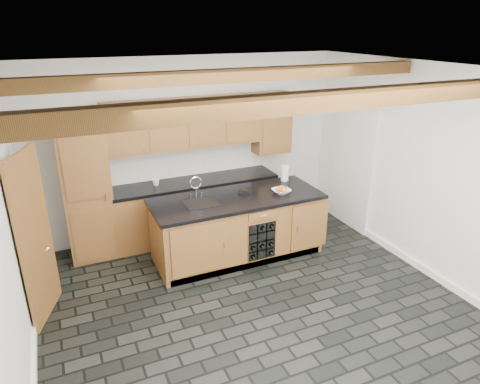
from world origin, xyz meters
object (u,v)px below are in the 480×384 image
(kitchen_scale, at_px, (244,192))
(fruit_bowl, at_px, (281,191))
(paper_towel, at_px, (285,173))
(island, at_px, (238,227))

(kitchen_scale, distance_m, fruit_bowl, 0.55)
(kitchen_scale, bearing_deg, fruit_bowl, -8.87)
(kitchen_scale, bearing_deg, paper_towel, 32.08)
(kitchen_scale, height_order, paper_towel, paper_towel)
(kitchen_scale, height_order, fruit_bowl, fruit_bowl)
(paper_towel, bearing_deg, island, -160.16)
(fruit_bowl, bearing_deg, island, 169.65)
(island, xyz_separation_m, fruit_bowl, (0.64, -0.12, 0.50))
(kitchen_scale, xyz_separation_m, paper_towel, (0.81, 0.23, 0.10))
(kitchen_scale, relative_size, paper_towel, 0.72)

